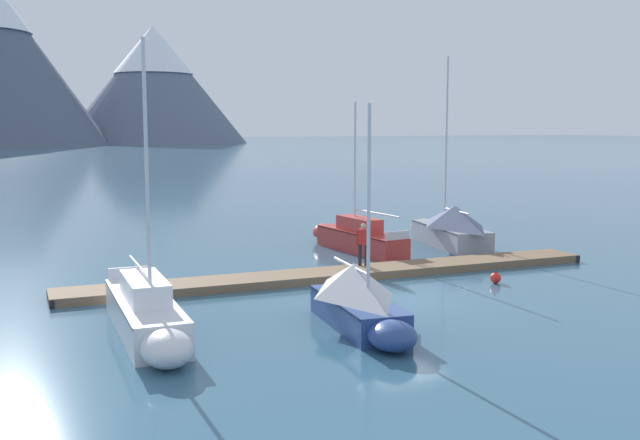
{
  "coord_description": "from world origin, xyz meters",
  "views": [
    {
      "loc": [
        -13.21,
        -20.64,
        5.78
      ],
      "look_at": [
        0.0,
        6.0,
        2.0
      ],
      "focal_mm": 41.62,
      "sensor_mm": 36.0,
      "label": 1
    }
  ],
  "objects_px": {
    "sailboat_second_berth": "(360,299)",
    "sailboat_mid_dock_port": "(355,237)",
    "sailboat_nearest_berth": "(147,314)",
    "sailboat_mid_dock_starboard": "(449,227)",
    "mooring_buoy_channel_marker": "(496,278)",
    "person_on_dock": "(363,242)"
  },
  "relations": [
    {
      "from": "sailboat_second_berth",
      "to": "sailboat_mid_dock_port",
      "type": "height_order",
      "value": "sailboat_mid_dock_port"
    },
    {
      "from": "sailboat_nearest_berth",
      "to": "sailboat_second_berth",
      "type": "height_order",
      "value": "sailboat_nearest_berth"
    },
    {
      "from": "sailboat_nearest_berth",
      "to": "sailboat_mid_dock_starboard",
      "type": "distance_m",
      "value": 19.1
    },
    {
      "from": "mooring_buoy_channel_marker",
      "to": "sailboat_mid_dock_port",
      "type": "bearing_deg",
      "value": 97.69
    },
    {
      "from": "sailboat_mid_dock_starboard",
      "to": "sailboat_second_berth",
      "type": "bearing_deg",
      "value": -135.49
    },
    {
      "from": "sailboat_nearest_berth",
      "to": "sailboat_mid_dock_port",
      "type": "xyz_separation_m",
      "value": [
        12.03,
        9.9,
        -0.0
      ]
    },
    {
      "from": "sailboat_second_berth",
      "to": "sailboat_mid_dock_port",
      "type": "relative_size",
      "value": 0.89
    },
    {
      "from": "mooring_buoy_channel_marker",
      "to": "sailboat_mid_dock_starboard",
      "type": "bearing_deg",
      "value": 65.34
    },
    {
      "from": "sailboat_nearest_berth",
      "to": "sailboat_mid_dock_port",
      "type": "distance_m",
      "value": 15.58
    },
    {
      "from": "sailboat_nearest_berth",
      "to": "sailboat_second_berth",
      "type": "distance_m",
      "value": 5.96
    },
    {
      "from": "sailboat_nearest_berth",
      "to": "person_on_dock",
      "type": "height_order",
      "value": "sailboat_nearest_berth"
    },
    {
      "from": "person_on_dock",
      "to": "sailboat_mid_dock_starboard",
      "type": "bearing_deg",
      "value": 29.63
    },
    {
      "from": "sailboat_nearest_berth",
      "to": "mooring_buoy_channel_marker",
      "type": "distance_m",
      "value": 13.26
    },
    {
      "from": "sailboat_nearest_berth",
      "to": "sailboat_second_berth",
      "type": "bearing_deg",
      "value": -17.88
    },
    {
      "from": "sailboat_mid_dock_starboard",
      "to": "mooring_buoy_channel_marker",
      "type": "relative_size",
      "value": 18.88
    },
    {
      "from": "sailboat_mid_dock_starboard",
      "to": "sailboat_mid_dock_port",
      "type": "bearing_deg",
      "value": 170.43
    },
    {
      "from": "sailboat_nearest_berth",
      "to": "sailboat_mid_dock_port",
      "type": "bearing_deg",
      "value": 39.47
    },
    {
      "from": "sailboat_nearest_berth",
      "to": "sailboat_mid_dock_port",
      "type": "relative_size",
      "value": 1.12
    },
    {
      "from": "sailboat_mid_dock_starboard",
      "to": "person_on_dock",
      "type": "bearing_deg",
      "value": -150.37
    },
    {
      "from": "person_on_dock",
      "to": "mooring_buoy_channel_marker",
      "type": "height_order",
      "value": "person_on_dock"
    },
    {
      "from": "sailboat_mid_dock_starboard",
      "to": "mooring_buoy_channel_marker",
      "type": "bearing_deg",
      "value": -114.66
    },
    {
      "from": "sailboat_nearest_berth",
      "to": "person_on_dock",
      "type": "relative_size",
      "value": 4.76
    }
  ]
}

